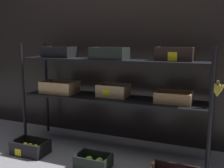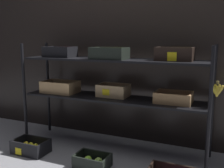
# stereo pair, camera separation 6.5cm
# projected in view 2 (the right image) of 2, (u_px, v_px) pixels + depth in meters

# --- Properties ---
(ground_plane) EXTENTS (10.00, 10.00, 0.00)m
(ground_plane) POSITION_uv_depth(u_px,v_px,m) (112.00, 149.00, 2.78)
(ground_plane) COLOR gray
(storefront_wall) EXTENTS (4.28, 0.12, 1.77)m
(storefront_wall) POSITION_uv_depth(u_px,v_px,m) (127.00, 61.00, 3.00)
(storefront_wall) COLOR black
(storefront_wall) RESTS_ON ground_plane
(display_rack) EXTENTS (2.00, 0.45, 1.08)m
(display_rack) POSITION_uv_depth(u_px,v_px,m) (112.00, 78.00, 2.65)
(display_rack) COLOR black
(display_rack) RESTS_ON ground_plane
(crate_ground_lemon) EXTENTS (0.34, 0.23, 0.14)m
(crate_ground_lemon) POSITION_uv_depth(u_px,v_px,m) (31.00, 148.00, 2.68)
(crate_ground_lemon) COLOR black
(crate_ground_lemon) RESTS_ON ground_plane
(crate_ground_apple_green) EXTENTS (0.30, 0.21, 0.12)m
(crate_ground_apple_green) POSITION_uv_depth(u_px,v_px,m) (92.00, 162.00, 2.38)
(crate_ground_apple_green) COLOR black
(crate_ground_apple_green) RESTS_ON ground_plane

